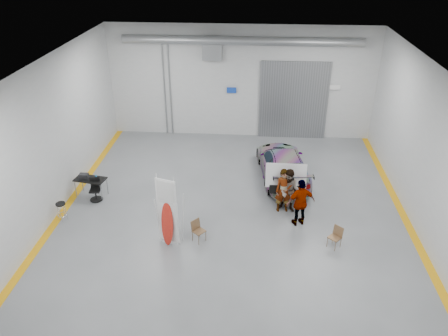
# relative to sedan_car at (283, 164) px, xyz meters

# --- Properties ---
(ground) EXTENTS (16.00, 16.00, 0.00)m
(ground) POSITION_rel_sedan_car_xyz_m (-2.13, -3.33, -0.70)
(ground) COLOR slate
(ground) RESTS_ON ground
(room_shell) EXTENTS (14.02, 16.18, 6.01)m
(room_shell) POSITION_rel_sedan_car_xyz_m (-1.89, -1.11, 3.37)
(room_shell) COLOR #B2B4B7
(room_shell) RESTS_ON ground
(sedan_car) EXTENTS (2.59, 5.07, 1.41)m
(sedan_car) POSITION_rel_sedan_car_xyz_m (0.00, 0.00, 0.00)
(sedan_car) COLOR white
(sedan_car) RESTS_ON ground
(person_a) EXTENTS (0.73, 0.53, 1.87)m
(person_a) POSITION_rel_sedan_car_xyz_m (-0.10, -2.73, 0.23)
(person_a) COLOR #876349
(person_a) RESTS_ON ground
(person_b) EXTENTS (1.07, 0.92, 1.86)m
(person_b) POSITION_rel_sedan_car_xyz_m (0.13, -2.73, 0.23)
(person_b) COLOR slate
(person_b) RESTS_ON ground
(person_c) EXTENTS (1.23, 0.83, 1.96)m
(person_c) POSITION_rel_sedan_car_xyz_m (0.50, -3.63, 0.28)
(person_c) COLOR #974832
(person_c) RESTS_ON ground
(surfboard_display) EXTENTS (0.77, 0.39, 2.83)m
(surfboard_display) POSITION_rel_sedan_car_xyz_m (-4.23, -5.22, 0.44)
(surfboard_display) COLOR white
(surfboard_display) RESTS_ON ground
(folding_chair_near) EXTENTS (0.55, 0.64, 0.84)m
(folding_chair_near) POSITION_rel_sedan_car_xyz_m (-3.23, -4.96, -0.44)
(folding_chair_near) COLOR brown
(folding_chair_near) RESTS_ON ground
(folding_chair_far) EXTENTS (0.54, 0.61, 0.82)m
(folding_chair_far) POSITION_rel_sedan_car_xyz_m (1.63, -4.96, -0.45)
(folding_chair_far) COLOR brown
(folding_chair_far) RESTS_ON ground
(shop_stool) EXTENTS (0.39, 0.39, 0.77)m
(shop_stool) POSITION_rel_sedan_car_xyz_m (-8.73, -4.04, -0.32)
(shop_stool) COLOR black
(shop_stool) RESTS_ON ground
(work_table) EXTENTS (1.39, 0.86, 1.06)m
(work_table) POSITION_rel_sedan_car_xyz_m (-8.27, -2.18, 0.11)
(work_table) COLOR gray
(work_table) RESTS_ON ground
(office_chair) EXTENTS (0.53, 0.53, 0.99)m
(office_chair) POSITION_rel_sedan_car_xyz_m (-7.91, -2.48, -0.27)
(office_chair) COLOR black
(office_chair) RESTS_ON ground
(trunk_lid) EXTENTS (1.64, 1.00, 0.04)m
(trunk_lid) POSITION_rel_sedan_car_xyz_m (0.00, -2.18, 0.72)
(trunk_lid) COLOR silver
(trunk_lid) RESTS_ON sedan_car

